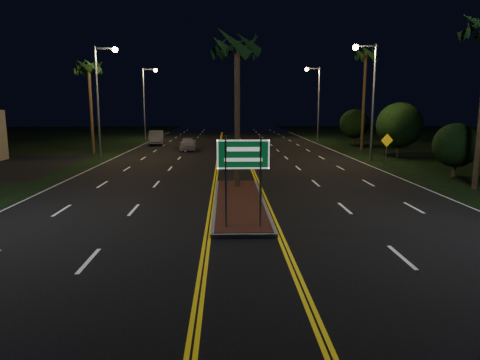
{
  "coord_description": "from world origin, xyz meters",
  "views": [
    {
      "loc": [
        -0.59,
        -11.68,
        4.34
      ],
      "look_at": [
        -0.13,
        2.3,
        1.9
      ],
      "focal_mm": 32.0,
      "sensor_mm": 36.0,
      "label": 1
    }
  ],
  "objects_px": {
    "streetlight_left_mid": "(102,89)",
    "palm_median": "(237,46)",
    "palm_right_far": "(366,54)",
    "highway_sign": "(243,163)",
    "streetlight_right_far": "(316,95)",
    "car_near": "(188,143)",
    "shrub_far": "(354,124)",
    "streetlight_left_far": "(147,95)",
    "shrub_mid": "(399,125)",
    "median_island": "(239,202)",
    "shrub_near": "(456,145)",
    "palm_left_far": "(89,67)",
    "streetlight_right_mid": "(369,89)",
    "car_far": "(156,136)",
    "warning_sign": "(387,145)"
  },
  "relations": [
    {
      "from": "streetlight_left_mid",
      "to": "car_near",
      "type": "xyz_separation_m",
      "value": [
        6.29,
        6.35,
        -4.89
      ]
    },
    {
      "from": "streetlight_left_mid",
      "to": "car_near",
      "type": "bearing_deg",
      "value": 45.28
    },
    {
      "from": "highway_sign",
      "to": "streetlight_right_far",
      "type": "xyz_separation_m",
      "value": [
        10.61,
        39.2,
        3.25
      ]
    },
    {
      "from": "shrub_mid",
      "to": "car_near",
      "type": "xyz_separation_m",
      "value": [
        -18.32,
        6.35,
        -1.97
      ]
    },
    {
      "from": "streetlight_right_mid",
      "to": "highway_sign",
      "type": "bearing_deg",
      "value": -118.93
    },
    {
      "from": "highway_sign",
      "to": "shrub_mid",
      "type": "distance_m",
      "value": 25.41
    },
    {
      "from": "shrub_far",
      "to": "shrub_near",
      "type": "bearing_deg",
      "value": -90.78
    },
    {
      "from": "median_island",
      "to": "car_far",
      "type": "xyz_separation_m",
      "value": [
        -8.51,
        30.32,
        0.81
      ]
    },
    {
      "from": "median_island",
      "to": "car_near",
      "type": "bearing_deg",
      "value": 100.49
    },
    {
      "from": "streetlight_right_far",
      "to": "palm_median",
      "type": "relative_size",
      "value": 1.08
    },
    {
      "from": "shrub_mid",
      "to": "median_island",
      "type": "bearing_deg",
      "value": -129.47
    },
    {
      "from": "highway_sign",
      "to": "palm_left_far",
      "type": "xyz_separation_m",
      "value": [
        -12.8,
        25.2,
        5.34
      ]
    },
    {
      "from": "streetlight_left_far",
      "to": "palm_right_far",
      "type": "bearing_deg",
      "value": -30.88
    },
    {
      "from": "median_island",
      "to": "car_far",
      "type": "relative_size",
      "value": 1.91
    },
    {
      "from": "streetlight_right_far",
      "to": "shrub_near",
      "type": "relative_size",
      "value": 2.73
    },
    {
      "from": "palm_left_far",
      "to": "streetlight_right_mid",
      "type": "bearing_deg",
      "value": -14.37
    },
    {
      "from": "highway_sign",
      "to": "car_near",
      "type": "distance_m",
      "value": 27.94
    },
    {
      "from": "streetlight_left_far",
      "to": "palm_left_far",
      "type": "height_order",
      "value": "streetlight_left_far"
    },
    {
      "from": "palm_right_far",
      "to": "shrub_near",
      "type": "xyz_separation_m",
      "value": [
        0.7,
        -16.0,
        -7.2
      ]
    },
    {
      "from": "warning_sign",
      "to": "car_far",
      "type": "bearing_deg",
      "value": 126.29
    },
    {
      "from": "highway_sign",
      "to": "palm_right_far",
      "type": "relative_size",
      "value": 0.31
    },
    {
      "from": "streetlight_right_far",
      "to": "shrub_near",
      "type": "height_order",
      "value": "streetlight_right_far"
    },
    {
      "from": "streetlight_left_mid",
      "to": "palm_median",
      "type": "bearing_deg",
      "value": -51.83
    },
    {
      "from": "streetlight_left_far",
      "to": "palm_left_far",
      "type": "bearing_deg",
      "value": -97.78
    },
    {
      "from": "streetlight_left_far",
      "to": "shrub_far",
      "type": "xyz_separation_m",
      "value": [
        24.41,
        -8.0,
        -3.32
      ]
    },
    {
      "from": "palm_left_far",
      "to": "shrub_mid",
      "type": "bearing_deg",
      "value": -8.49
    },
    {
      "from": "palm_median",
      "to": "shrub_near",
      "type": "bearing_deg",
      "value": 14.53
    },
    {
      "from": "palm_left_far",
      "to": "car_far",
      "type": "xyz_separation_m",
      "value": [
        4.29,
        9.32,
        -6.85
      ]
    },
    {
      "from": "car_far",
      "to": "car_near",
      "type": "bearing_deg",
      "value": -65.97
    },
    {
      "from": "shrub_far",
      "to": "streetlight_left_far",
      "type": "bearing_deg",
      "value": 161.86
    },
    {
      "from": "palm_right_far",
      "to": "car_far",
      "type": "distance_m",
      "value": 23.99
    },
    {
      "from": "median_island",
      "to": "shrub_mid",
      "type": "distance_m",
      "value": 22.18
    },
    {
      "from": "streetlight_left_mid",
      "to": "warning_sign",
      "type": "xyz_separation_m",
      "value": [
        21.88,
        -4.6,
        -4.17
      ]
    },
    {
      "from": "palm_right_far",
      "to": "streetlight_right_far",
      "type": "bearing_deg",
      "value": 100.33
    },
    {
      "from": "palm_median",
      "to": "streetlight_left_mid",
      "type": "bearing_deg",
      "value": 128.17
    },
    {
      "from": "palm_median",
      "to": "palm_right_far",
      "type": "height_order",
      "value": "palm_right_far"
    },
    {
      "from": "streetlight_right_mid",
      "to": "shrub_mid",
      "type": "relative_size",
      "value": 1.95
    },
    {
      "from": "highway_sign",
      "to": "car_near",
      "type": "xyz_separation_m",
      "value": [
        -4.32,
        27.56,
        -1.64
      ]
    },
    {
      "from": "palm_right_far",
      "to": "car_near",
      "type": "bearing_deg",
      "value": 178.82
    },
    {
      "from": "warning_sign",
      "to": "median_island",
      "type": "bearing_deg",
      "value": -143.81
    },
    {
      "from": "median_island",
      "to": "streetlight_left_mid",
      "type": "distance_m",
      "value": 20.8
    },
    {
      "from": "streetlight_right_mid",
      "to": "palm_right_far",
      "type": "height_order",
      "value": "palm_right_far"
    },
    {
      "from": "streetlight_left_mid",
      "to": "shrub_far",
      "type": "height_order",
      "value": "streetlight_left_mid"
    },
    {
      "from": "shrub_mid",
      "to": "palm_right_far",
      "type": "bearing_deg",
      "value": 101.31
    },
    {
      "from": "median_island",
      "to": "palm_median",
      "type": "relative_size",
      "value": 1.23
    },
    {
      "from": "car_far",
      "to": "shrub_far",
      "type": "bearing_deg",
      "value": -10.37
    },
    {
      "from": "palm_right_far",
      "to": "highway_sign",
      "type": "bearing_deg",
      "value": -115.2
    },
    {
      "from": "streetlight_right_far",
      "to": "palm_right_far",
      "type": "relative_size",
      "value": 0.87
    },
    {
      "from": "palm_median",
      "to": "palm_left_far",
      "type": "distance_m",
      "value": 21.69
    },
    {
      "from": "palm_right_far",
      "to": "warning_sign",
      "type": "height_order",
      "value": "palm_right_far"
    }
  ]
}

